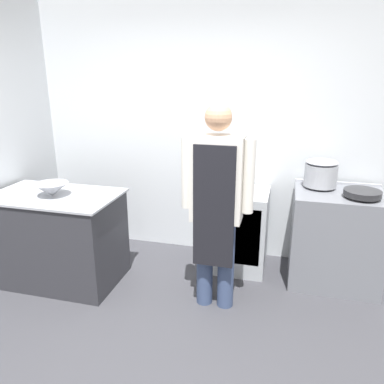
% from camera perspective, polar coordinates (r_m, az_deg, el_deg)
% --- Properties ---
extents(ground_plane, '(14.00, 14.00, 0.00)m').
position_cam_1_polar(ground_plane, '(2.91, -7.72, -24.46)').
color(ground_plane, '#38383D').
extents(wall_back, '(8.00, 0.05, 2.70)m').
position_cam_1_polar(wall_back, '(4.02, 1.86, 9.22)').
color(wall_back, silver).
rests_on(wall_back, ground_plane).
extents(prep_counter, '(1.19, 0.72, 0.87)m').
position_cam_1_polar(prep_counter, '(3.83, -19.63, -6.57)').
color(prep_counter, '#2D2D33').
rests_on(prep_counter, ground_plane).
extents(stove, '(0.80, 0.65, 0.92)m').
position_cam_1_polar(stove, '(3.82, 20.95, -6.53)').
color(stove, slate).
rests_on(stove, ground_plane).
extents(fridge_unit, '(0.60, 0.57, 0.82)m').
position_cam_1_polar(fridge_unit, '(3.89, 6.87, -5.63)').
color(fridge_unit, '#A8ADB2').
rests_on(fridge_unit, ground_plane).
extents(person_cook, '(0.59, 0.24, 1.73)m').
position_cam_1_polar(person_cook, '(3.02, 3.76, -1.07)').
color(person_cook, '#38476B').
rests_on(person_cook, ground_plane).
extents(mixing_bowl, '(0.30, 0.30, 0.12)m').
position_cam_1_polar(mixing_bowl, '(3.63, -20.58, 0.36)').
color(mixing_bowl, '#9EA0A8').
rests_on(mixing_bowl, prep_counter).
extents(stock_pot, '(0.30, 0.30, 0.26)m').
position_cam_1_polar(stock_pot, '(3.72, 19.04, 2.81)').
color(stock_pot, '#9EA0A8').
rests_on(stock_pot, stove).
extents(saute_pan, '(0.31, 0.31, 0.05)m').
position_cam_1_polar(saute_pan, '(3.57, 24.54, -0.15)').
color(saute_pan, '#262628').
rests_on(saute_pan, stove).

